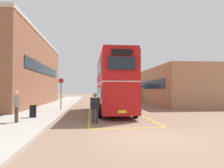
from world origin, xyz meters
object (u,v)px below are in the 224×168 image
double_decker_bus (113,83)px  litter_bin (33,111)px  bus_stop_sign (61,91)px  single_deck_bus (119,91)px  pedestrian_waiting_near (17,104)px  pedestrian_boarding (95,106)px

double_decker_bus → litter_bin: (-5.69, -3.19, -1.94)m
double_decker_bus → bus_stop_sign: 4.91m
double_decker_bus → litter_bin: bearing=-150.7°
single_deck_bus → pedestrian_waiting_near: size_ratio=5.36×
pedestrian_waiting_near → litter_bin: size_ratio=2.07×
litter_bin → bus_stop_sign: bus_stop_sign is taller
pedestrian_waiting_near → litter_bin: (0.34, 2.04, -0.61)m
pedestrian_waiting_near → bus_stop_sign: bearing=78.1°
litter_bin → bus_stop_sign: bearing=77.1°
pedestrian_waiting_near → litter_bin: 2.16m
pedestrian_boarding → litter_bin: size_ratio=2.06×
pedestrian_waiting_near → bus_stop_sign: size_ratio=0.62×
pedestrian_waiting_near → pedestrian_boarding: bearing=0.5°
single_deck_bus → pedestrian_boarding: (-4.79, -24.48, -0.61)m
single_deck_bus → double_decker_bus: bearing=-99.3°
double_decker_bus → pedestrian_boarding: double_decker_bus is taller
double_decker_bus → pedestrian_boarding: bearing=-107.3°
litter_bin → pedestrian_boarding: bearing=-26.2°
pedestrian_boarding → bus_stop_sign: size_ratio=0.62×
double_decker_bus → litter_bin: 6.81m
bus_stop_sign → double_decker_bus: bearing=-19.8°
single_deck_bus → pedestrian_waiting_near: single_deck_bus is taller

